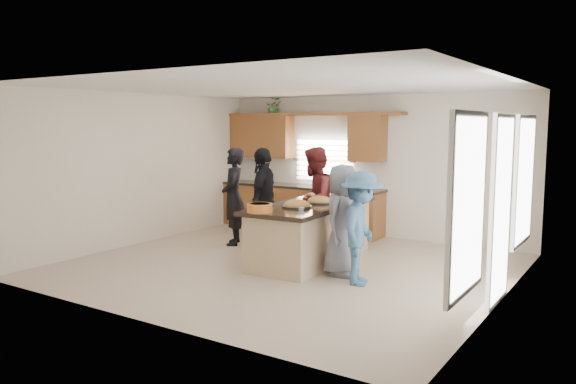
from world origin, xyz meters
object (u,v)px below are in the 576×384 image
Objects in this scene: island at (311,234)px; salad_bowl at (260,207)px; woman_right_back at (361,228)px; woman_left_back at (234,197)px; woman_left_mid at (314,201)px; woman_left_front at (263,201)px; woman_right_front at (342,220)px.

island is 1.35m from salad_bowl.
salad_bowl is 1.50m from woman_right_back.
salad_bowl is at bearing 14.07° from woman_left_back.
woman_left_mid reaches higher than salad_bowl.
woman_left_front is at bearing 55.50° from woman_right_back.
woman_left_front reaches higher than woman_left_back.
woman_right_front is at bearing 39.39° from woman_left_back.
woman_left_front is 1.11× the size of woman_right_front.
woman_left_mid is (-0.24, 0.50, 0.47)m from island.
woman_right_back reaches higher than island.
salad_bowl is at bearing 13.08° from woman_left_front.
woman_left_mid is 1.45m from woman_right_front.
woman_right_back is at bearing 49.97° from woman_left_front.
woman_right_back is (1.52, -1.30, -0.12)m from woman_left_mid.
woman_left_back is at bearing 167.83° from island.
island is at bearing 69.52° from woman_left_front.
woman_right_back is at bearing -34.80° from island.
woman_left_front is at bearing -66.32° from woman_left_mid.
woman_left_back is at bearing -94.38° from woman_left_mid.
woman_right_back is 0.55m from woman_right_front.
woman_right_back is at bearing 36.49° from woman_left_back.
island is at bearing 14.00° from woman_left_mid.
woman_right_front is (2.67, -0.79, -0.07)m from woman_left_back.
island is 1.50× the size of woman_left_mid.
woman_left_front is 1.84m from woman_right_front.
woman_left_mid is 1.15× the size of woman_right_back.
woman_left_front reaches higher than woman_right_back.
woman_left_front is at bearing 71.41° from woman_right_front.
woman_left_mid is 0.87m from woman_left_front.
woman_left_mid is at bearing 112.66° from island.
woman_right_back is (1.43, 0.42, -0.23)m from salad_bowl.
salad_bowl is (-0.15, -1.21, 0.57)m from island.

